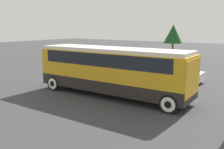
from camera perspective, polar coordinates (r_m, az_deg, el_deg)
name	(u,v)px	position (r m, az deg, el deg)	size (l,w,h in m)	color
ground_plane	(112,96)	(16.85, 0.00, -4.83)	(120.00, 120.00, 0.00)	#38383A
tour_bus	(113,67)	(16.38, 0.28, 1.64)	(10.63, 2.70, 3.21)	black
parked_car_near	(132,64)	(26.25, 4.57, 2.40)	(4.76, 1.91, 1.43)	#BCBCC1
parked_car_mid	(175,73)	(21.70, 14.11, 0.38)	(4.54, 1.87, 1.46)	silver
parked_car_far	(108,68)	(23.66, -0.98, 1.51)	(4.78, 1.89, 1.40)	navy
tree_left	(173,34)	(42.78, 13.80, 8.99)	(3.07, 3.07, 4.91)	brown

